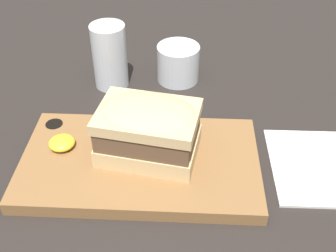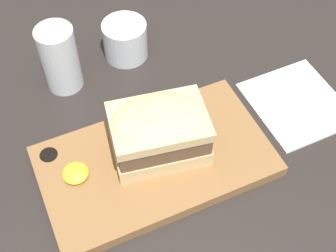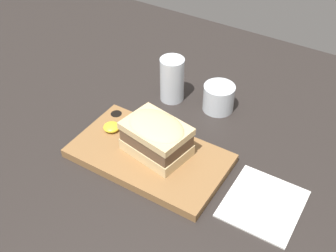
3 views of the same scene
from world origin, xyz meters
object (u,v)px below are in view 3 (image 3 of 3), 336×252
serving_board (149,155)px  wine_glass (219,99)px  water_glass (172,82)px  sandwich (156,136)px  napkin (263,204)px

serving_board → wine_glass: bearing=78.9°
water_glass → wine_glass: water_glass is taller
wine_glass → sandwich: bearing=-98.6°
sandwich → napkin: (24.70, 0.21, -6.28)cm
serving_board → napkin: bearing=2.9°
water_glass → wine_glass: 12.41cm
water_glass → wine_glass: size_ratio=1.51×
sandwich → water_glass: water_glass is taller
sandwich → napkin: 25.48cm
serving_board → water_glass: (-7.31, 21.46, 4.04)cm
serving_board → sandwich: size_ratio=2.25×
serving_board → napkin: size_ratio=2.15×
napkin → wine_glass: bearing=133.4°
wine_glass → napkin: 31.10cm
serving_board → water_glass: 23.03cm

